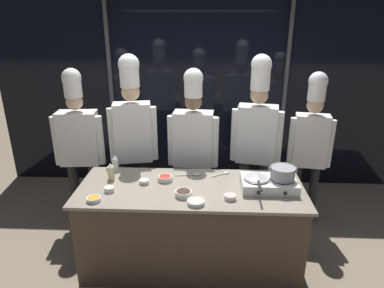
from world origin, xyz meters
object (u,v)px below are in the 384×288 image
prep_bowl_bean_sprouts (144,181)px  chef_apprentice (311,138)px  stock_pot (283,173)px  chef_sous (133,129)px  squeeze_bottle_oil (111,172)px  chef_line (193,139)px  prep_bowl_soy_glaze (183,193)px  serving_spoon_slotted (193,175)px  portable_stove (269,184)px  squeeze_bottle_clear (115,163)px  prep_bowl_chili_flakes (165,178)px  prep_bowl_shrimp (230,197)px  serving_spoon_solid (224,173)px  chef_head (79,139)px  prep_bowl_chicken (196,202)px  chef_pastry (257,132)px  prep_bowl_noodles (109,189)px  frying_pan (257,177)px  prep_bowl_carrots (94,199)px

prep_bowl_bean_sprouts → chef_apprentice: chef_apprentice is taller
stock_pot → chef_sous: chef_sous is taller
squeeze_bottle_oil → chef_line: bearing=37.5°
prep_bowl_bean_sprouts → chef_line: chef_line is taller
prep_bowl_soy_glaze → serving_spoon_slotted: size_ratio=0.58×
portable_stove → serving_spoon_slotted: (-0.73, 0.26, -0.05)m
squeeze_bottle_clear → prep_bowl_chili_flakes: bearing=-21.8°
prep_bowl_shrimp → serving_spoon_solid: 0.52m
prep_bowl_bean_sprouts → serving_spoon_slotted: (0.47, 0.21, -0.02)m
portable_stove → chef_apprentice: bearing=54.3°
portable_stove → squeeze_bottle_clear: squeeze_bottle_clear is taller
prep_bowl_bean_sprouts → chef_line: (0.45, 0.69, 0.19)m
stock_pot → squeeze_bottle_oil: 1.67m
prep_bowl_chili_flakes → chef_head: size_ratio=0.08×
prep_bowl_shrimp → chef_apprentice: 1.45m
squeeze_bottle_clear → prep_bowl_chicken: (0.88, -0.66, -0.06)m
portable_stove → chef_pastry: bearing=91.8°
serving_spoon_solid → chef_apprentice: 1.16m
serving_spoon_solid → chef_line: 0.59m
serving_spoon_slotted → chef_line: 0.53m
portable_stove → chef_line: 1.07m
prep_bowl_noodles → prep_bowl_bean_sprouts: bearing=30.5°
stock_pot → prep_bowl_soy_glaze: bearing=-169.5°
chef_head → chef_sous: size_ratio=0.92×
prep_bowl_chili_flakes → prep_bowl_soy_glaze: bearing=-55.9°
squeeze_bottle_clear → chef_sous: (0.13, 0.38, 0.25)m
stock_pot → prep_bowl_chili_flakes: bearing=173.3°
portable_stove → chef_sous: bearing=152.9°
chef_head → chef_line: size_ratio=0.99×
chef_pastry → serving_spoon_solid: bearing=62.5°
portable_stove → prep_bowl_soy_glaze: bearing=-167.9°
prep_bowl_chicken → serving_spoon_solid: (0.27, 0.62, -0.02)m
portable_stove → stock_pot: (0.12, 0.00, 0.12)m
prep_bowl_chili_flakes → chef_pastry: (0.98, 0.67, 0.27)m
prep_bowl_chili_flakes → chef_pastry: chef_pastry is taller
prep_bowl_shrimp → serving_spoon_solid: bearing=93.7°
frying_pan → prep_bowl_carrots: size_ratio=3.33×
frying_pan → chef_sous: size_ratio=0.21×
prep_bowl_shrimp → prep_bowl_soy_glaze: prep_bowl_soy_glaze is taller
prep_bowl_chili_flakes → chef_pastry: 1.22m
squeeze_bottle_oil → prep_bowl_soy_glaze: (0.75, -0.30, -0.05)m
serving_spoon_slotted → chef_apprentice: size_ratio=0.15×
prep_bowl_bean_sprouts → prep_bowl_carrots: size_ratio=0.77×
portable_stove → prep_bowl_carrots: (-1.59, -0.30, -0.03)m
prep_bowl_chicken → chef_pastry: chef_pastry is taller
prep_bowl_chili_flakes → frying_pan: bearing=-8.8°
prep_bowl_soy_glaze → chef_apprentice: size_ratio=0.08×
prep_bowl_chili_flakes → chef_apprentice: bearing=23.8°
prep_bowl_chicken → chef_apprentice: 1.73m
prep_bowl_shrimp → prep_bowl_noodles: prep_bowl_noodles is taller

